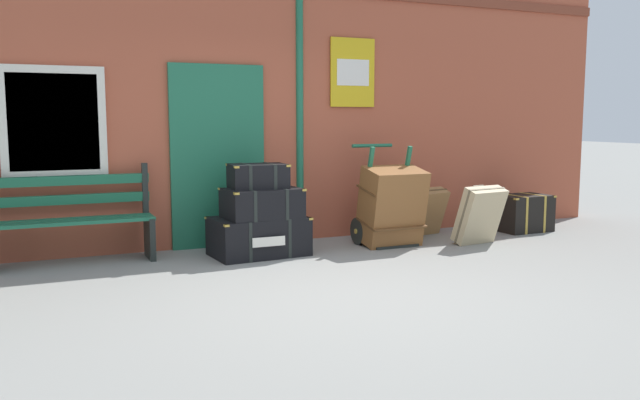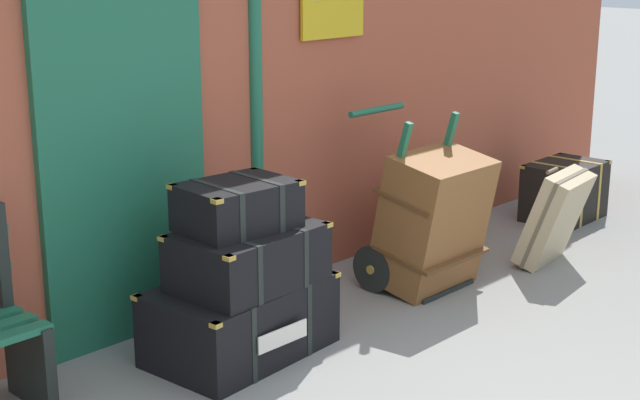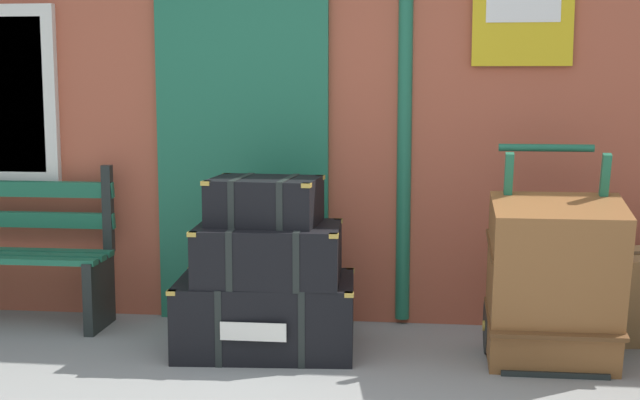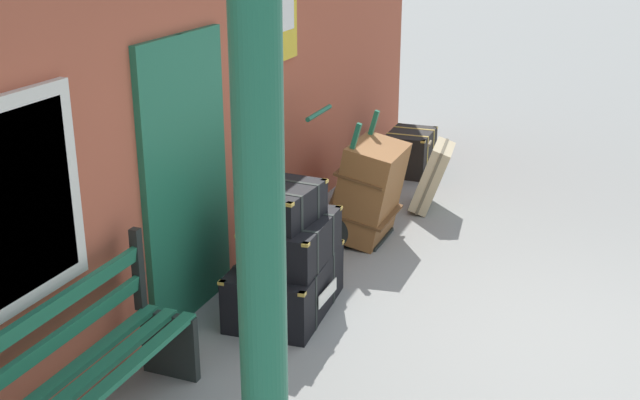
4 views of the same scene
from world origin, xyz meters
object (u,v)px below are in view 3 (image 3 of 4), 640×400
(steamer_trunk_middle, at_px, (269,253))
(porters_trolley, at_px, (548,312))
(steamer_trunk_base, at_px, (266,315))
(steamer_trunk_top, at_px, (265,201))
(large_brown_trunk, at_px, (554,283))

(steamer_trunk_middle, xyz_separation_m, porters_trolley, (1.56, 0.08, -0.31))
(steamer_trunk_base, distance_m, porters_trolley, 1.59)
(steamer_trunk_base, height_order, steamer_trunk_top, steamer_trunk_top)
(steamer_trunk_base, relative_size, porters_trolley, 0.89)
(steamer_trunk_middle, bearing_deg, steamer_trunk_base, 120.30)
(steamer_trunk_top, height_order, porters_trolley, porters_trolley)
(large_brown_trunk, bearing_deg, steamer_trunk_base, 174.86)
(steamer_trunk_base, relative_size, steamer_trunk_top, 1.65)
(steamer_trunk_base, relative_size, large_brown_trunk, 1.11)
(steamer_trunk_middle, distance_m, large_brown_trunk, 1.57)
(steamer_trunk_top, bearing_deg, steamer_trunk_middle, -60.51)
(steamer_trunk_middle, bearing_deg, steamer_trunk_top, 119.49)
(steamer_trunk_top, xyz_separation_m, porters_trolley, (1.59, 0.03, -0.60))
(porters_trolley, bearing_deg, steamer_trunk_top, -178.80)
(large_brown_trunk, bearing_deg, steamer_trunk_middle, 176.43)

